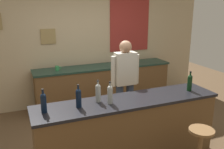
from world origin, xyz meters
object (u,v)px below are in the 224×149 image
at_px(wine_bottle_b, 79,97).
at_px(wine_glass_b, 125,58).
at_px(wine_bottle_a, 44,102).
at_px(wine_bottle_e, 190,82).
at_px(wine_glass_a, 118,59).
at_px(bartender, 125,80).
at_px(bar_stool, 200,145).
at_px(wine_bottle_c, 98,92).
at_px(coffee_mug, 57,68).
at_px(wine_bottle_d, 110,94).

height_order(wine_bottle_b, wine_glass_b, wine_bottle_b).
bearing_deg(wine_bottle_b, wine_bottle_a, 179.96).
height_order(wine_bottle_e, wine_glass_a, wine_bottle_e).
bearing_deg(bartender, wine_glass_a, 72.00).
relative_size(bartender, wine_glass_b, 10.45).
bearing_deg(wine_glass_b, wine_bottle_a, -134.84).
relative_size(bar_stool, wine_bottle_a, 2.22).
bearing_deg(wine_glass_b, wine_glass_a, -177.00).
bearing_deg(wine_bottle_a, wine_bottle_c, 6.66).
bearing_deg(wine_glass_a, bartender, -108.00).
distance_m(bartender, wine_bottle_e, 1.09).
relative_size(wine_bottle_c, coffee_mug, 2.45).
bearing_deg(coffee_mug, wine_bottle_c, -84.06).
xyz_separation_m(wine_bottle_a, wine_glass_b, (2.07, 2.08, -0.05)).
bearing_deg(wine_glass_b, bar_stool, -94.98).
xyz_separation_m(bartender, coffee_mug, (-0.95, 1.21, 0.01)).
xyz_separation_m(wine_glass_a, wine_glass_b, (0.18, 0.01, 0.00)).
bearing_deg(bar_stool, wine_bottle_d, 144.35).
bearing_deg(coffee_mug, wine_bottle_d, -81.02).
distance_m(bar_stool, wine_bottle_d, 1.33).
xyz_separation_m(wine_bottle_a, coffee_mug, (0.53, 2.02, -0.11)).
height_order(bartender, wine_glass_a, bartender).
height_order(wine_bottle_b, wine_bottle_d, same).
distance_m(wine_bottle_b, wine_bottle_c, 0.31).
distance_m(wine_bottle_b, wine_bottle_d, 0.42).
distance_m(wine_bottle_c, wine_bottle_d, 0.18).
xyz_separation_m(wine_bottle_e, wine_glass_b, (-0.10, 2.11, -0.05)).
xyz_separation_m(wine_bottle_a, wine_bottle_e, (2.18, -0.02, 0.00)).
relative_size(wine_bottle_d, wine_glass_b, 1.97).
bearing_deg(bartender, wine_bottle_a, -151.36).
xyz_separation_m(wine_bottle_c, wine_bottle_e, (1.44, -0.11, 0.00)).
distance_m(wine_bottle_e, wine_glass_b, 2.11).
bearing_deg(wine_glass_a, wine_bottle_d, -116.04).
xyz_separation_m(bar_stool, wine_glass_b, (0.25, 2.82, 0.55)).
distance_m(bar_stool, wine_bottle_b, 1.68).
height_order(bartender, coffee_mug, bartender).
height_order(wine_bottle_c, wine_glass_a, wine_bottle_c).
height_order(bartender, wine_bottle_c, bartender).
bearing_deg(wine_bottle_a, bartender, 28.64).
relative_size(wine_bottle_b, wine_bottle_d, 1.00).
bearing_deg(wine_bottle_e, wine_bottle_a, 179.38).
bearing_deg(wine_bottle_a, wine_bottle_d, -2.61).
height_order(wine_bottle_c, wine_bottle_e, same).
relative_size(wine_bottle_b, wine_glass_b, 1.97).
relative_size(wine_bottle_a, wine_bottle_d, 1.00).
distance_m(wine_bottle_a, wine_bottle_b, 0.44).
bearing_deg(wine_bottle_a, wine_glass_b, 45.16).
relative_size(bar_stool, wine_glass_b, 4.39).
distance_m(bartender, coffee_mug, 1.54).
relative_size(bar_stool, wine_glass_a, 4.39).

